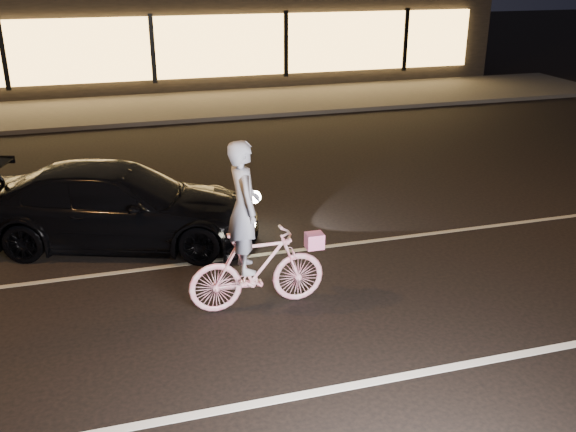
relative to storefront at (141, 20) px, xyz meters
name	(u,v)px	position (x,y,z in m)	size (l,w,h in m)	color
ground	(271,323)	(0.00, -18.97, -2.15)	(90.00, 90.00, 0.00)	black
lane_stripe_near	(307,394)	(0.00, -20.47, -2.14)	(60.00, 0.12, 0.01)	silver
lane_stripe_far	(238,258)	(0.00, -16.97, -2.14)	(60.00, 0.10, 0.01)	gray
sidewalk	(162,108)	(0.00, -5.97, -2.09)	(30.00, 4.00, 0.12)	#383533
storefront	(141,20)	(0.00, 0.00, 0.00)	(25.40, 8.42, 4.20)	black
cyclist	(254,251)	(-0.09, -18.49, -1.33)	(1.82, 0.63, 2.29)	#EC426F
sedan	(119,205)	(-1.68, -15.86, -1.50)	(4.80, 3.10, 1.29)	black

